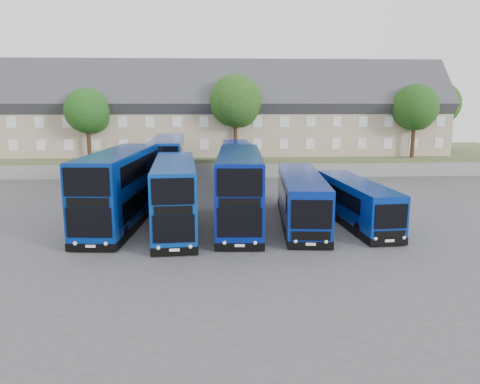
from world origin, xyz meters
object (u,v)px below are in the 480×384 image
(dd_front_left, at_px, (120,189))
(dd_front_mid, at_px, (175,197))
(tree_west, at_px, (89,113))
(tree_far, at_px, (439,106))
(tree_east, at_px, (416,109))
(coach_east_a, at_px, (301,199))
(tree_mid, at_px, (237,103))

(dd_front_left, relative_size, dd_front_mid, 1.11)
(dd_front_mid, xyz_separation_m, tree_west, (-10.98, 22.16, 4.86))
(dd_front_left, xyz_separation_m, tree_far, (34.80, 27.67, 5.31))
(tree_east, relative_size, tree_far, 0.94)
(tree_far, bearing_deg, dd_front_mid, -136.77)
(tree_west, bearing_deg, tree_far, 9.46)
(coach_east_a, bearing_deg, tree_east, 56.60)
(tree_mid, bearing_deg, tree_far, 14.04)
(tree_far, bearing_deg, tree_mid, -165.96)
(coach_east_a, height_order, tree_west, tree_west)
(dd_front_mid, distance_m, tree_west, 25.21)
(dd_front_mid, distance_m, coach_east_a, 8.53)
(dd_front_left, distance_m, tree_mid, 23.61)
(tree_east, bearing_deg, tree_far, 49.40)
(coach_east_a, bearing_deg, tree_west, 137.81)
(dd_front_mid, xyz_separation_m, tree_east, (25.02, 22.16, 5.20))
(dd_front_left, xyz_separation_m, tree_west, (-7.20, 20.67, 4.63))
(tree_west, distance_m, tree_east, 36.00)
(coach_east_a, bearing_deg, dd_front_mid, -166.79)
(dd_front_left, bearing_deg, dd_front_mid, -16.94)
(tree_west, height_order, tree_far, tree_far)
(dd_front_mid, relative_size, tree_far, 1.31)
(dd_front_left, height_order, tree_mid, tree_mid)
(tree_far, bearing_deg, tree_east, -130.60)
(tree_west, bearing_deg, coach_east_a, -47.18)
(tree_west, bearing_deg, dd_front_left, -70.80)
(dd_front_left, bearing_deg, tree_mid, 71.96)
(tree_west, xyz_separation_m, tree_mid, (16.00, 0.50, 1.02))
(tree_far, bearing_deg, tree_west, -170.54)
(tree_far, bearing_deg, coach_east_a, -128.96)
(dd_front_left, distance_m, dd_front_mid, 4.08)
(coach_east_a, distance_m, tree_east, 27.33)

